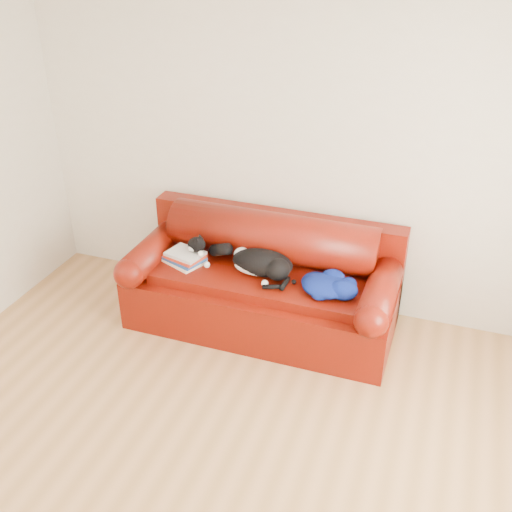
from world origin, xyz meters
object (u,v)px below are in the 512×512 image
(book_stack, at_px, (185,257))
(blanket, at_px, (328,285))
(sofa_base, at_px, (262,299))
(cat, at_px, (261,263))

(book_stack, distance_m, blanket, 1.18)
(sofa_base, height_order, book_stack, book_stack)
(book_stack, height_order, cat, cat)
(blanket, bearing_deg, sofa_base, 168.67)
(sofa_base, bearing_deg, blanket, -11.33)
(book_stack, xyz_separation_m, blanket, (1.18, -0.03, 0.01))
(cat, distance_m, blanket, 0.56)
(book_stack, bearing_deg, sofa_base, 7.14)
(sofa_base, distance_m, blanket, 0.65)
(cat, bearing_deg, book_stack, -151.71)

